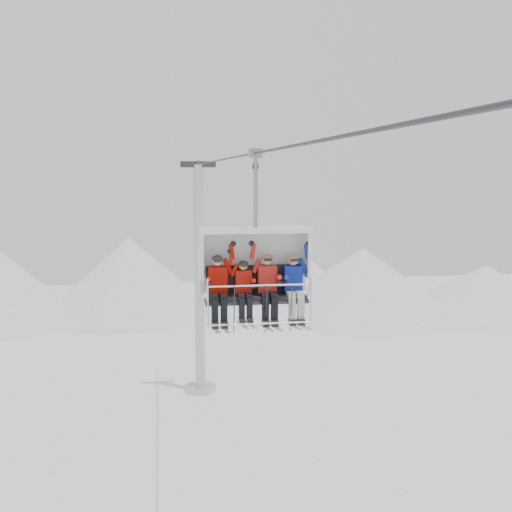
{
  "coord_description": "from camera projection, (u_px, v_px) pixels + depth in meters",
  "views": [
    {
      "loc": [
        -2.22,
        -14.69,
        12.87
      ],
      "look_at": [
        0.0,
        0.0,
        10.92
      ],
      "focal_mm": 45.0,
      "sensor_mm": 36.0,
      "label": 1
    }
  ],
  "objects": [
    {
      "name": "skier_far_right",
      "position": [
        294.0,
        285.0,
        15.1
      ],
      "size": [
        0.43,
        1.69,
        1.7
      ],
      "color": "#1124A1",
      "rests_on": "chairlift_carrier"
    },
    {
      "name": "skier_center_right",
      "position": [
        268.0,
        285.0,
        15.01
      ],
      "size": [
        0.44,
        1.69,
        1.74
      ],
      "color": "red",
      "rests_on": "chairlift_carrier"
    },
    {
      "name": "skier_center_left",
      "position": [
        244.0,
        288.0,
        14.92
      ],
      "size": [
        0.38,
        1.69,
        1.53
      ],
      "color": "#B11309",
      "rests_on": "chairlift_carrier"
    },
    {
      "name": "skier_far_left",
      "position": [
        218.0,
        286.0,
        14.84
      ],
      "size": [
        0.44,
        1.69,
        1.74
      ],
      "color": "#A90D02",
      "rests_on": "chairlift_carrier"
    },
    {
      "name": "ridgeline",
      "position": [
        168.0,
        286.0,
        57.02
      ],
      "size": [
        72.0,
        21.0,
        7.0
      ],
      "color": "white",
      "rests_on": "ground"
    },
    {
      "name": "chairlift_carrier",
      "position": [
        255.0,
        263.0,
        15.21
      ],
      "size": [
        2.58,
        1.17,
        3.98
      ],
      "color": "black",
      "rests_on": "haul_cable"
    },
    {
      "name": "haul_cable",
      "position": [
        256.0,
        153.0,
        14.67
      ],
      "size": [
        0.06,
        50.0,
        0.06
      ],
      "primitive_type": "cylinder",
      "rotation": [
        1.57,
        0.0,
        0.0
      ],
      "color": "#313137",
      "rests_on": "lift_tower_left"
    },
    {
      "name": "lift_tower_right",
      "position": [
        200.0,
        295.0,
        37.22
      ],
      "size": [
        2.0,
        1.8,
        13.48
      ],
      "color": "#BBBDC3",
      "rests_on": "ground"
    }
  ]
}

